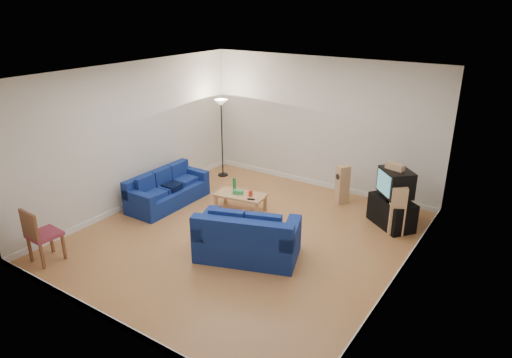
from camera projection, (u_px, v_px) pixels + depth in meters
The scene contains 16 objects.
room at pixel (244, 163), 8.54m from camera, with size 6.01×6.51×3.21m.
sofa_three_seat at pixel (167, 192), 10.49m from camera, with size 0.86×1.97×0.76m.
sofa_loveseat at pixel (247, 241), 8.23m from camera, with size 2.05×1.56×0.91m.
coffee_table at pixel (241, 196), 10.10m from camera, with size 1.17×0.72×0.40m.
bottle at pixel (234, 185), 10.19m from camera, with size 0.07×0.07×0.30m, color #197233.
tissue_box at pixel (238, 192), 10.07m from camera, with size 0.21×0.12×0.09m, color green.
red_canister at pixel (251, 193), 9.95m from camera, with size 0.09×0.09×0.13m, color red.
remote at pixel (251, 199), 9.79m from camera, with size 0.16×0.05×0.02m, color black.
tv_stand at pixel (392, 212), 9.44m from camera, with size 0.99×0.55×0.61m, color black.
av_receiver at pixel (393, 196), 9.35m from camera, with size 0.45×0.36×0.10m, color black.
television at pixel (396, 182), 9.17m from camera, with size 0.85×0.85×0.54m.
centre_speaker at pixel (395, 166), 9.06m from camera, with size 0.37×0.15×0.13m, color tan.
speaker_left at pixel (342, 185), 10.44m from camera, with size 0.33×0.34×0.91m.
speaker_right at pixel (397, 211), 9.03m from camera, with size 0.37×0.34×1.02m.
floor_lamp at pixel (221, 113), 11.66m from camera, with size 0.35×0.35×2.06m.
dining_chair at pixel (40, 233), 8.00m from camera, with size 0.53×0.53×1.04m.
Camera 1 is at (4.65, -6.58, 4.38)m, focal length 32.00 mm.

